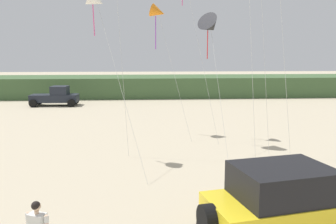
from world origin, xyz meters
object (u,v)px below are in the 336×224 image
object	(u,v)px
distant_pickup	(56,96)
kite_yellow_diamond	(210,26)
jeep	(291,206)
kite_red_delta	(158,12)
kite_green_box	(96,0)

from	to	relation	value
distant_pickup	kite_yellow_diamond	distance (m)	20.94
jeep	kite_red_delta	size ratio (longest dim) A/B	0.60
kite_yellow_diamond	distant_pickup	bearing A→B (deg)	128.82
kite_green_box	kite_yellow_diamond	xyz separation A→B (m)	(6.04, 2.48, -0.94)
distant_pickup	kite_yellow_diamond	size ratio (longest dim) A/B	0.62
kite_red_delta	kite_green_box	bearing A→B (deg)	-120.42
kite_green_box	kite_red_delta	xyz separation A→B (m)	(3.20, 5.45, 0.13)
distant_pickup	kite_green_box	size ratio (longest dim) A/B	0.56
jeep	kite_yellow_diamond	world-z (taller)	kite_yellow_diamond
jeep	kite_yellow_diamond	bearing A→B (deg)	89.24
kite_yellow_diamond	kite_red_delta	distance (m)	4.25
jeep	kite_green_box	size ratio (longest dim) A/B	0.61
kite_green_box	kite_yellow_diamond	bearing A→B (deg)	22.31
jeep	kite_green_box	world-z (taller)	kite_green_box
kite_yellow_diamond	kite_red_delta	xyz separation A→B (m)	(-2.84, 2.97, 1.07)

